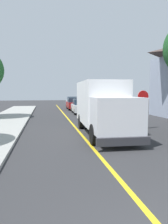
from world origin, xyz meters
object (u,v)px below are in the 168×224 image
Objects in this scene: box_truck at (103,105)px; parked_car_near at (96,111)px; parked_car_far at (74,104)px; parked_car_furthest at (72,102)px; stop_sign at (143,102)px; parked_car_mid at (80,107)px.

parked_car_near is at bearing 80.10° from box_truck.
parked_car_furthest is (0.59, 6.05, 0.00)m from parked_car_far.
box_truck reaches higher than parked_car_far.
box_truck is 17.55m from parked_car_far.
parked_car_near is 1.69× the size of stop_sign.
parked_car_near and parked_car_mid have the same top height.
parked_car_mid and parked_car_furthest have the same top height.
parked_car_near is 6.05m from stop_sign.
box_truck is 23.62m from parked_car_furthest.
box_truck is at bearing -164.66° from stop_sign.
parked_car_near is 5.55m from parked_car_mid.
parked_car_far and parked_car_furthest have the same top height.
parked_car_far is at bearing 92.87° from parked_car_near.
parked_car_furthest is at bearing 87.17° from box_truck.
box_truck is at bearing -93.03° from parked_car_mid.
stop_sign reaches higher than parked_car_far.
parked_car_mid is (0.63, 12.00, -0.97)m from box_truck.
parked_car_far is (-0.06, 5.51, 0.00)m from parked_car_mid.
parked_car_mid is 5.51m from parked_car_far.
box_truck is 3.13m from stop_sign.
stop_sign reaches higher than parked_car_near.
parked_car_furthest is at bearing 89.89° from parked_car_near.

